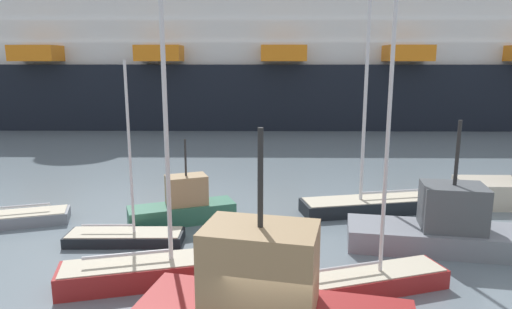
% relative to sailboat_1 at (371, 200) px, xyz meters
% --- Properties ---
extents(sailboat_1, '(7.46, 2.99, 13.91)m').
position_rel_sailboat_1_xyz_m(sailboat_1, '(0.00, 0.00, 0.00)').
color(sailboat_1, black).
rests_on(sailboat_1, ground_plane).
extents(sailboat_5, '(6.78, 2.88, 11.33)m').
position_rel_sailboat_1_xyz_m(sailboat_5, '(-9.65, -7.44, -0.05)').
color(sailboat_5, maroon).
rests_on(sailboat_5, ground_plane).
extents(sailboat_6, '(4.99, 1.56, 7.74)m').
position_rel_sailboat_1_xyz_m(sailboat_6, '(-11.69, -3.83, -0.28)').
color(sailboat_6, black).
rests_on(sailboat_6, ground_plane).
extents(sailboat_7, '(5.72, 2.83, 9.82)m').
position_rel_sailboat_1_xyz_m(sailboat_7, '(-2.33, -8.26, -0.15)').
color(sailboat_7, maroon).
rests_on(sailboat_7, ground_plane).
extents(fishing_boat_0, '(5.30, 3.07, 4.09)m').
position_rel_sailboat_1_xyz_m(fishing_boat_0, '(-9.51, -1.27, 0.17)').
color(fishing_boat_0, '#2D6B51').
rests_on(fishing_boat_0, ground_plane).
extents(fishing_boat_1, '(7.82, 4.32, 6.08)m').
position_rel_sailboat_1_xyz_m(fishing_boat_1, '(-5.89, -11.33, 0.60)').
color(fishing_boat_1, maroon).
rests_on(fishing_boat_1, ground_plane).
extents(fishing_boat_2, '(7.89, 3.89, 5.43)m').
position_rel_sailboat_1_xyz_m(fishing_boat_2, '(1.73, -4.82, 0.29)').
color(fishing_boat_2, gray).
rests_on(fishing_boat_2, ground_plane).
extents(cruise_ship, '(134.07, 24.94, 26.03)m').
position_rel_sailboat_1_xyz_m(cruise_ship, '(-2.18, 37.25, 7.74)').
color(cruise_ship, black).
rests_on(cruise_ship, ground_plane).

